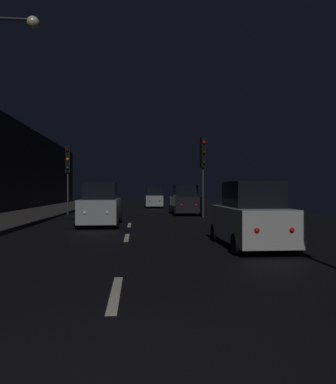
# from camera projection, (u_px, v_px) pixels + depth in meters

# --- Properties ---
(ground) EXTENTS (26.11, 84.00, 0.02)m
(ground) POSITION_uv_depth(u_px,v_px,m) (132.00, 214.00, 27.48)
(ground) COLOR black
(sidewalk_left) EXTENTS (4.40, 84.00, 0.15)m
(sidewalk_left) POSITION_uv_depth(u_px,v_px,m) (37.00, 213.00, 26.89)
(sidewalk_left) COLOR #33302D
(sidewalk_left) RESTS_ON ground
(lane_centerline) EXTENTS (0.16, 14.32, 0.01)m
(lane_centerline) POSITION_uv_depth(u_px,v_px,m) (126.00, 240.00, 12.48)
(lane_centerline) COLOR beige
(lane_centerline) RESTS_ON ground
(traffic_light_far_left) EXTENTS (0.34, 0.47, 4.88)m
(traffic_light_far_left) POSITION_uv_depth(u_px,v_px,m) (68.00, 165.00, 26.42)
(traffic_light_far_left) COLOR #38383A
(traffic_light_far_left) RESTS_ON ground
(traffic_light_far_right) EXTENTS (0.36, 0.48, 5.04)m
(traffic_light_far_right) POSITION_uv_depth(u_px,v_px,m) (203.00, 159.00, 23.37)
(traffic_light_far_right) COLOR #38383A
(traffic_light_far_right) RESTS_ON ground
(streetlamp_overhead) EXTENTS (1.70, 0.44, 7.96)m
(streetlamp_overhead) POSITION_uv_depth(u_px,v_px,m) (5.00, 93.00, 13.17)
(streetlamp_overhead) COLOR #2D2D30
(streetlamp_overhead) RESTS_ON ground
(car_approaching_headlights) EXTENTS (1.91, 4.14, 2.09)m
(car_approaching_headlights) POSITION_uv_depth(u_px,v_px,m) (100.00, 206.00, 17.79)
(car_approaching_headlights) COLOR #A5A8AD
(car_approaching_headlights) RESTS_ON ground
(car_distant_taillights) EXTENTS (1.82, 3.94, 1.98)m
(car_distant_taillights) POSITION_uv_depth(u_px,v_px,m) (154.00, 199.00, 36.77)
(car_distant_taillights) COLOR #A5A8AD
(car_distant_taillights) RESTS_ON ground
(car_parked_right_near) EXTENTS (1.79, 3.88, 1.96)m
(car_parked_right_near) POSITION_uv_depth(u_px,v_px,m) (251.00, 217.00, 11.00)
(car_parked_right_near) COLOR silver
(car_parked_right_near) RESTS_ON ground
(car_parked_right_far) EXTENTS (1.93, 4.17, 2.10)m
(car_parked_right_far) POSITION_uv_depth(u_px,v_px,m) (185.00, 201.00, 26.08)
(car_parked_right_far) COLOR black
(car_parked_right_far) RESTS_ON ground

